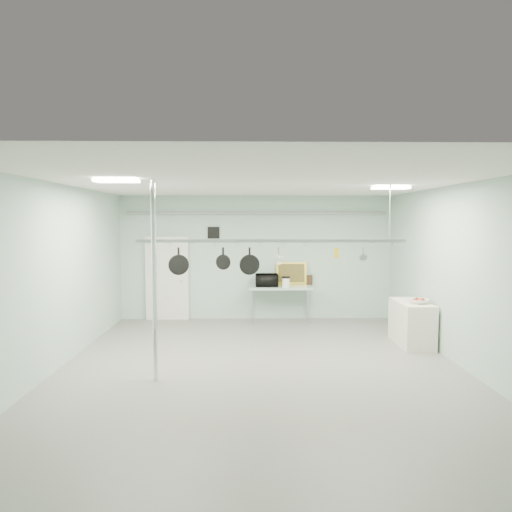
{
  "coord_description": "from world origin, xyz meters",
  "views": [
    {
      "loc": [
        -0.23,
        -7.77,
        2.56
      ],
      "look_at": [
        -0.06,
        1.0,
        1.88
      ],
      "focal_mm": 32.0,
      "sensor_mm": 36.0,
      "label": 1
    }
  ],
  "objects_px": {
    "side_cabinet": "(412,323)",
    "fruit_bowl": "(419,301)",
    "prep_table": "(280,289)",
    "pot_rack": "(272,239)",
    "microwave": "(267,280)",
    "coffee_canister": "(286,283)",
    "skillet_right": "(250,261)",
    "skillet_left": "(179,261)",
    "chrome_pole": "(154,281)",
    "skillet_mid": "(223,258)"
  },
  "relations": [
    {
      "from": "chrome_pole",
      "to": "prep_table",
      "type": "bearing_deg",
      "value": 61.29
    },
    {
      "from": "chrome_pole",
      "to": "pot_rack",
      "type": "height_order",
      "value": "chrome_pole"
    },
    {
      "from": "pot_rack",
      "to": "prep_table",
      "type": "bearing_deg",
      "value": 83.09
    },
    {
      "from": "fruit_bowl",
      "to": "pot_rack",
      "type": "bearing_deg",
      "value": -163.37
    },
    {
      "from": "prep_table",
      "to": "fruit_bowl",
      "type": "distance_m",
      "value": 3.55
    },
    {
      "from": "side_cabinet",
      "to": "skillet_mid",
      "type": "bearing_deg",
      "value": -163.9
    },
    {
      "from": "prep_table",
      "to": "skillet_right",
      "type": "height_order",
      "value": "skillet_right"
    },
    {
      "from": "side_cabinet",
      "to": "skillet_mid",
      "type": "height_order",
      "value": "skillet_mid"
    },
    {
      "from": "coffee_canister",
      "to": "fruit_bowl",
      "type": "distance_m",
      "value": 3.36
    },
    {
      "from": "chrome_pole",
      "to": "prep_table",
      "type": "relative_size",
      "value": 2.0
    },
    {
      "from": "side_cabinet",
      "to": "pot_rack",
      "type": "height_order",
      "value": "pot_rack"
    },
    {
      "from": "chrome_pole",
      "to": "skillet_right",
      "type": "xyz_separation_m",
      "value": [
        1.51,
        0.9,
        0.24
      ]
    },
    {
      "from": "microwave",
      "to": "fruit_bowl",
      "type": "height_order",
      "value": "microwave"
    },
    {
      "from": "microwave",
      "to": "skillet_left",
      "type": "xyz_separation_m",
      "value": [
        -1.71,
        -3.33,
        0.78
      ]
    },
    {
      "from": "skillet_left",
      "to": "fruit_bowl",
      "type": "bearing_deg",
      "value": -5.17
    },
    {
      "from": "coffee_canister",
      "to": "fruit_bowl",
      "type": "relative_size",
      "value": 0.61
    },
    {
      "from": "side_cabinet",
      "to": "skillet_left",
      "type": "relative_size",
      "value": 2.45
    },
    {
      "from": "chrome_pole",
      "to": "skillet_right",
      "type": "bearing_deg",
      "value": 30.8
    },
    {
      "from": "prep_table",
      "to": "pot_rack",
      "type": "height_order",
      "value": "pot_rack"
    },
    {
      "from": "skillet_left",
      "to": "skillet_right",
      "type": "bearing_deg",
      "value": -16.09
    },
    {
      "from": "prep_table",
      "to": "skillet_right",
      "type": "distance_m",
      "value": 3.54
    },
    {
      "from": "skillet_left",
      "to": "skillet_right",
      "type": "height_order",
      "value": "same"
    },
    {
      "from": "prep_table",
      "to": "pot_rack",
      "type": "xyz_separation_m",
      "value": [
        -0.4,
        -3.3,
        1.4
      ]
    },
    {
      "from": "skillet_left",
      "to": "chrome_pole",
      "type": "bearing_deg",
      "value": -121.66
    },
    {
      "from": "pot_rack",
      "to": "microwave",
      "type": "distance_m",
      "value": 3.53
    },
    {
      "from": "prep_table",
      "to": "skillet_mid",
      "type": "relative_size",
      "value": 4.2
    },
    {
      "from": "skillet_right",
      "to": "fruit_bowl",
      "type": "bearing_deg",
      "value": 4.73
    },
    {
      "from": "prep_table",
      "to": "skillet_right",
      "type": "bearing_deg",
      "value": -103.47
    },
    {
      "from": "coffee_canister",
      "to": "prep_table",
      "type": "bearing_deg",
      "value": 130.42
    },
    {
      "from": "skillet_mid",
      "to": "prep_table",
      "type": "bearing_deg",
      "value": 82.3
    },
    {
      "from": "prep_table",
      "to": "side_cabinet",
      "type": "bearing_deg",
      "value": -40.79
    },
    {
      "from": "skillet_mid",
      "to": "skillet_right",
      "type": "bearing_deg",
      "value": 13.2
    },
    {
      "from": "side_cabinet",
      "to": "skillet_right",
      "type": "xyz_separation_m",
      "value": [
        -3.34,
        -1.1,
        1.39
      ]
    },
    {
      "from": "pot_rack",
      "to": "skillet_right",
      "type": "xyz_separation_m",
      "value": [
        -0.39,
        0.0,
        -0.39
      ]
    },
    {
      "from": "skillet_mid",
      "to": "chrome_pole",
      "type": "bearing_deg",
      "value": -125.93
    },
    {
      "from": "side_cabinet",
      "to": "fruit_bowl",
      "type": "xyz_separation_m",
      "value": [
        0.06,
        -0.2,
        0.5
      ]
    },
    {
      "from": "coffee_canister",
      "to": "skillet_mid",
      "type": "relative_size",
      "value": 0.6
    },
    {
      "from": "chrome_pole",
      "to": "skillet_right",
      "type": "height_order",
      "value": "chrome_pole"
    },
    {
      "from": "chrome_pole",
      "to": "microwave",
      "type": "height_order",
      "value": "chrome_pole"
    },
    {
      "from": "coffee_canister",
      "to": "skillet_left",
      "type": "height_order",
      "value": "skillet_left"
    },
    {
      "from": "coffee_canister",
      "to": "skillet_right",
      "type": "xyz_separation_m",
      "value": [
        -0.92,
        -3.15,
        0.82
      ]
    },
    {
      "from": "fruit_bowl",
      "to": "prep_table",
      "type": "bearing_deg",
      "value": 137.44
    },
    {
      "from": "microwave",
      "to": "skillet_mid",
      "type": "height_order",
      "value": "skillet_mid"
    },
    {
      "from": "coffee_canister",
      "to": "side_cabinet",
      "type": "bearing_deg",
      "value": -40.25
    },
    {
      "from": "microwave",
      "to": "skillet_right",
      "type": "bearing_deg",
      "value": 81.73
    },
    {
      "from": "pot_rack",
      "to": "fruit_bowl",
      "type": "bearing_deg",
      "value": 16.63
    },
    {
      "from": "side_cabinet",
      "to": "fruit_bowl",
      "type": "bearing_deg",
      "value": -72.35
    },
    {
      "from": "microwave",
      "to": "coffee_canister",
      "type": "relative_size",
      "value": 2.46
    },
    {
      "from": "chrome_pole",
      "to": "prep_table",
      "type": "xyz_separation_m",
      "value": [
        2.3,
        4.2,
        -0.77
      ]
    },
    {
      "from": "coffee_canister",
      "to": "skillet_left",
      "type": "bearing_deg",
      "value": -124.62
    }
  ]
}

